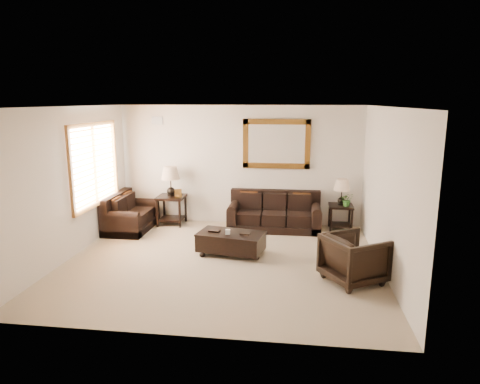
# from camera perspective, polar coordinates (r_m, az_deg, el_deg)

# --- Properties ---
(room) EXTENTS (5.51, 5.01, 2.71)m
(room) POSITION_cam_1_polar(r_m,az_deg,el_deg) (7.33, -2.54, 0.70)
(room) COLOR gray
(room) RESTS_ON ground
(window) EXTENTS (0.07, 1.96, 1.66)m
(window) POSITION_cam_1_polar(r_m,az_deg,el_deg) (8.99, -18.77, 3.48)
(window) COLOR white
(window) RESTS_ON room
(mirror) EXTENTS (1.50, 0.06, 1.10)m
(mirror) POSITION_cam_1_polar(r_m,az_deg,el_deg) (9.60, 4.88, 6.40)
(mirror) COLOR #532C10
(mirror) RESTS_ON room
(air_vent) EXTENTS (0.25, 0.02, 0.18)m
(air_vent) POSITION_cam_1_polar(r_m,az_deg,el_deg) (10.07, -10.97, 9.34)
(air_vent) COLOR #999999
(air_vent) RESTS_ON room
(sofa) EXTENTS (2.01, 0.87, 0.82)m
(sofa) POSITION_cam_1_polar(r_m,az_deg,el_deg) (9.52, 4.61, -3.15)
(sofa) COLOR black
(sofa) RESTS_ON room
(loveseat) EXTENTS (0.84, 1.42, 0.80)m
(loveseat) POSITION_cam_1_polar(r_m,az_deg,el_deg) (9.76, -14.60, -3.16)
(loveseat) COLOR black
(loveseat) RESTS_ON room
(end_table_left) EXTENTS (0.61, 0.61, 1.34)m
(end_table_left) POSITION_cam_1_polar(r_m,az_deg,el_deg) (9.83, -9.20, 0.68)
(end_table_left) COLOR black
(end_table_left) RESTS_ON room
(end_table_right) EXTENTS (0.52, 0.52, 1.13)m
(end_table_right) POSITION_cam_1_polar(r_m,az_deg,el_deg) (9.56, 13.37, -0.65)
(end_table_right) COLOR black
(end_table_right) RESTS_ON room
(coffee_table) EXTENTS (1.31, 0.87, 0.51)m
(coffee_table) POSITION_cam_1_polar(r_m,az_deg,el_deg) (7.96, -1.21, -6.53)
(coffee_table) COLOR black
(coffee_table) RESTS_ON room
(armchair) EXTENTS (1.08, 1.10, 0.84)m
(armchair) POSITION_cam_1_polar(r_m,az_deg,el_deg) (6.97, 14.97, -8.30)
(armchair) COLOR black
(armchair) RESTS_ON floor
(potted_plant) EXTENTS (0.28, 0.31, 0.22)m
(potted_plant) POSITION_cam_1_polar(r_m,az_deg,el_deg) (9.50, 14.08, -1.18)
(potted_plant) COLOR #295C1F
(potted_plant) RESTS_ON end_table_right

